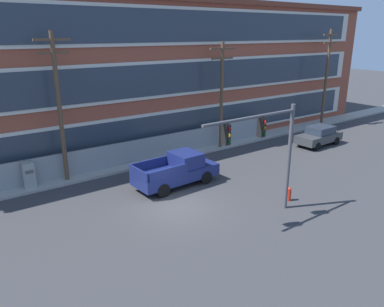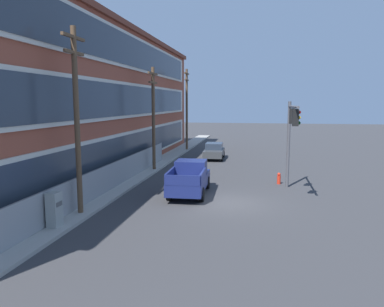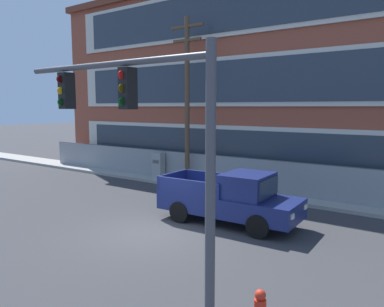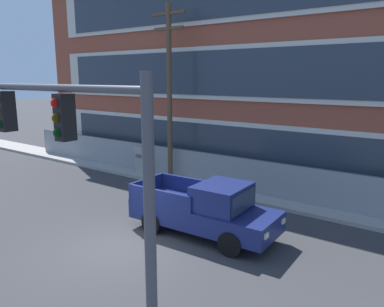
{
  "view_description": "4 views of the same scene",
  "coord_description": "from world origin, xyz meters",
  "px_view_note": "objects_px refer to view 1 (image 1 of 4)",
  "views": [
    {
      "loc": [
        -9.97,
        -15.05,
        8.89
      ],
      "look_at": [
        2.96,
        2.77,
        1.73
      ],
      "focal_mm": 35.0,
      "sensor_mm": 36.0,
      "label": 1
    },
    {
      "loc": [
        -20.05,
        -1.55,
        5.52
      ],
      "look_at": [
        -2.5,
        1.65,
        3.06
      ],
      "focal_mm": 35.0,
      "sensor_mm": 36.0,
      "label": 2
    },
    {
      "loc": [
        8.38,
        -9.27,
        4.31
      ],
      "look_at": [
        -1.2,
        4.16,
        2.25
      ],
      "focal_mm": 35.0,
      "sensor_mm": 36.0,
      "label": 3
    },
    {
      "loc": [
        8.63,
        -7.67,
        5.47
      ],
      "look_at": [
        0.15,
        3.88,
        2.53
      ],
      "focal_mm": 35.0,
      "sensor_mm": 36.0,
      "label": 4
    }
  ],
  "objects_px": {
    "sedan_dark_grey": "(319,136)",
    "utility_pole_near_corner": "(59,104)",
    "traffic_signal_mast": "(267,141)",
    "pickup_truck_navy": "(178,171)",
    "utility_pole_far_east": "(326,75)",
    "electrical_cabinet": "(29,176)",
    "utility_pole_midblock": "(222,92)",
    "fire_hydrant": "(289,194)"
  },
  "relations": [
    {
      "from": "pickup_truck_navy",
      "to": "electrical_cabinet",
      "type": "height_order",
      "value": "pickup_truck_navy"
    },
    {
      "from": "utility_pole_midblock",
      "to": "utility_pole_far_east",
      "type": "xyz_separation_m",
      "value": [
        12.88,
        -0.16,
        0.44
      ]
    },
    {
      "from": "utility_pole_midblock",
      "to": "electrical_cabinet",
      "type": "bearing_deg",
      "value": 178.75
    },
    {
      "from": "utility_pole_near_corner",
      "to": "electrical_cabinet",
      "type": "distance_m",
      "value": 4.59
    },
    {
      "from": "traffic_signal_mast",
      "to": "fire_hydrant",
      "type": "height_order",
      "value": "traffic_signal_mast"
    },
    {
      "from": "pickup_truck_navy",
      "to": "sedan_dark_grey",
      "type": "height_order",
      "value": "pickup_truck_navy"
    },
    {
      "from": "pickup_truck_navy",
      "to": "utility_pole_far_east",
      "type": "xyz_separation_m",
      "value": [
        19.82,
        4.07,
        4.06
      ]
    },
    {
      "from": "pickup_truck_navy",
      "to": "utility_pole_near_corner",
      "type": "bearing_deg",
      "value": 139.97
    },
    {
      "from": "utility_pole_near_corner",
      "to": "fire_hydrant",
      "type": "relative_size",
      "value": 11.52
    },
    {
      "from": "utility_pole_midblock",
      "to": "fire_hydrant",
      "type": "relative_size",
      "value": 10.55
    },
    {
      "from": "fire_hydrant",
      "to": "utility_pole_far_east",
      "type": "bearing_deg",
      "value": 30.65
    },
    {
      "from": "electrical_cabinet",
      "to": "utility_pole_midblock",
      "type": "bearing_deg",
      "value": -1.25
    },
    {
      "from": "utility_pole_near_corner",
      "to": "utility_pole_midblock",
      "type": "distance_m",
      "value": 12.24
    },
    {
      "from": "utility_pole_far_east",
      "to": "fire_hydrant",
      "type": "bearing_deg",
      "value": -149.35
    },
    {
      "from": "traffic_signal_mast",
      "to": "pickup_truck_navy",
      "type": "relative_size",
      "value": 1.06
    },
    {
      "from": "pickup_truck_navy",
      "to": "fire_hydrant",
      "type": "xyz_separation_m",
      "value": [
        3.74,
        -5.46,
        -0.55
      ]
    },
    {
      "from": "pickup_truck_navy",
      "to": "utility_pole_midblock",
      "type": "distance_m",
      "value": 8.9
    },
    {
      "from": "traffic_signal_mast",
      "to": "utility_pole_near_corner",
      "type": "bearing_deg",
      "value": 121.91
    },
    {
      "from": "utility_pole_far_east",
      "to": "pickup_truck_navy",
      "type": "bearing_deg",
      "value": -168.38
    },
    {
      "from": "traffic_signal_mast",
      "to": "utility_pole_far_east",
      "type": "bearing_deg",
      "value": 28.24
    },
    {
      "from": "utility_pole_far_east",
      "to": "electrical_cabinet",
      "type": "xyz_separation_m",
      "value": [
        -27.26,
        0.47,
        -4.15
      ]
    },
    {
      "from": "fire_hydrant",
      "to": "electrical_cabinet",
      "type": "bearing_deg",
      "value": 138.19
    },
    {
      "from": "traffic_signal_mast",
      "to": "sedan_dark_grey",
      "type": "distance_m",
      "value": 14.72
    },
    {
      "from": "pickup_truck_navy",
      "to": "electrical_cabinet",
      "type": "bearing_deg",
      "value": 148.59
    },
    {
      "from": "electrical_cabinet",
      "to": "fire_hydrant",
      "type": "distance_m",
      "value": 15.01
    },
    {
      "from": "sedan_dark_grey",
      "to": "fire_hydrant",
      "type": "bearing_deg",
      "value": -151.32
    },
    {
      "from": "sedan_dark_grey",
      "to": "pickup_truck_navy",
      "type": "bearing_deg",
      "value": -179.02
    },
    {
      "from": "sedan_dark_grey",
      "to": "utility_pole_near_corner",
      "type": "distance_m",
      "value": 20.31
    },
    {
      "from": "utility_pole_near_corner",
      "to": "utility_pole_midblock",
      "type": "bearing_deg",
      "value": -1.0
    },
    {
      "from": "utility_pole_far_east",
      "to": "electrical_cabinet",
      "type": "bearing_deg",
      "value": 179.01
    },
    {
      "from": "utility_pole_near_corner",
      "to": "electrical_cabinet",
      "type": "xyz_separation_m",
      "value": [
        -2.15,
        0.1,
        -4.05
      ]
    },
    {
      "from": "sedan_dark_grey",
      "to": "utility_pole_near_corner",
      "type": "relative_size",
      "value": 0.47
    },
    {
      "from": "electrical_cabinet",
      "to": "fire_hydrant",
      "type": "bearing_deg",
      "value": -41.81
    },
    {
      "from": "pickup_truck_navy",
      "to": "utility_pole_far_east",
      "type": "bearing_deg",
      "value": 11.62
    },
    {
      "from": "traffic_signal_mast",
      "to": "fire_hydrant",
      "type": "relative_size",
      "value": 7.28
    },
    {
      "from": "electrical_cabinet",
      "to": "sedan_dark_grey",
      "type": "bearing_deg",
      "value": -11.27
    },
    {
      "from": "sedan_dark_grey",
      "to": "utility_pole_near_corner",
      "type": "height_order",
      "value": "utility_pole_near_corner"
    },
    {
      "from": "utility_pole_midblock",
      "to": "traffic_signal_mast",
      "type": "bearing_deg",
      "value": -119.55
    },
    {
      "from": "pickup_truck_navy",
      "to": "utility_pole_far_east",
      "type": "height_order",
      "value": "utility_pole_far_east"
    },
    {
      "from": "utility_pole_midblock",
      "to": "utility_pole_far_east",
      "type": "bearing_deg",
      "value": -0.7
    },
    {
      "from": "utility_pole_midblock",
      "to": "fire_hydrant",
      "type": "bearing_deg",
      "value": -108.3
    },
    {
      "from": "electrical_cabinet",
      "to": "fire_hydrant",
      "type": "xyz_separation_m",
      "value": [
        11.18,
        -10.0,
        -0.46
      ]
    }
  ]
}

